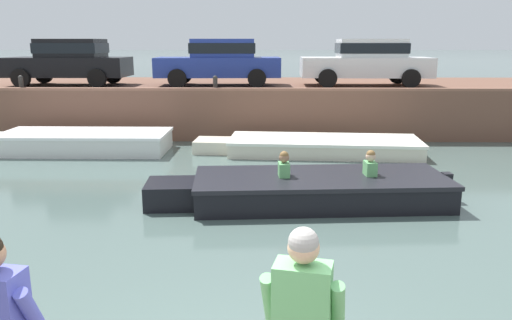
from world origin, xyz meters
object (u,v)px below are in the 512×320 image
object	(u,v)px
car_centre_white	(367,60)
person_seated_left	(2,320)
boat_moored_west_white	(77,142)
person_seated_right	(303,311)
mooring_bollard_west	(21,82)
car_leftmost_black	(70,60)
mooring_bollard_mid	(215,82)
boat_moored_central_cream	(315,146)
car_left_inner_blue	(220,60)
motorboat_passing	(309,189)

from	to	relation	value
car_centre_white	person_seated_left	bearing A→B (deg)	-109.67
boat_moored_west_white	person_seated_right	bearing A→B (deg)	-62.98
car_centre_white	mooring_bollard_west	size ratio (longest dim) A/B	9.68
car_leftmost_black	mooring_bollard_west	xyz separation A→B (m)	(-0.90, -1.71, -0.61)
person_seated_left	person_seated_right	xyz separation A→B (m)	(1.89, 0.12, 0.00)
mooring_bollard_mid	boat_moored_central_cream	bearing A→B (deg)	-33.69
car_leftmost_black	car_centre_white	size ratio (longest dim) A/B	0.93
boat_moored_central_cream	mooring_bollard_mid	xyz separation A→B (m)	(-2.89, 1.93, 1.58)
car_left_inner_blue	mooring_bollard_west	bearing A→B (deg)	-164.01
boat_moored_central_cream	person_seated_right	size ratio (longest dim) A/B	6.46
car_leftmost_black	person_seated_right	xyz separation A→B (m)	(6.81, -14.17, -1.10)
car_left_inner_blue	mooring_bollard_west	world-z (taller)	car_left_inner_blue
boat_moored_central_cream	mooring_bollard_west	world-z (taller)	mooring_bollard_west
boat_moored_west_white	mooring_bollard_west	xyz separation A→B (m)	(-2.27, 1.79, 1.52)
mooring_bollard_mid	person_seated_left	xyz separation A→B (m)	(-0.16, -12.58, -0.50)
boat_moored_central_cream	person_seated_left	bearing A→B (deg)	-106.00
boat_moored_west_white	car_leftmost_black	world-z (taller)	car_leftmost_black
motorboat_passing	mooring_bollard_mid	size ratio (longest dim) A/B	13.09
boat_moored_west_white	motorboat_passing	distance (m)	7.52
car_left_inner_blue	person_seated_left	world-z (taller)	car_left_inner_blue
motorboat_passing	mooring_bollard_mid	bearing A→B (deg)	110.50
motorboat_passing	person_seated_left	distance (m)	6.87
mooring_bollard_mid	car_leftmost_black	bearing A→B (deg)	161.37
mooring_bollard_west	person_seated_right	bearing A→B (deg)	-58.25
car_leftmost_black	car_centre_white	bearing A→B (deg)	-0.01
boat_moored_central_cream	mooring_bollard_west	size ratio (longest dim) A/B	14.00
boat_moored_central_cream	person_seated_left	world-z (taller)	person_seated_left
boat_moored_central_cream	person_seated_right	distance (m)	10.64
car_left_inner_blue	car_centre_white	size ratio (longest dim) A/B	0.97
car_left_inner_blue	mooring_bollard_west	size ratio (longest dim) A/B	9.43
mooring_bollard_west	car_left_inner_blue	bearing A→B (deg)	15.99
boat_moored_central_cream	person_seated_right	bearing A→B (deg)	-96.33
boat_moored_west_white	car_leftmost_black	xyz separation A→B (m)	(-1.37, 3.50, 2.12)
boat_moored_west_white	person_seated_right	world-z (taller)	person_seated_right
boat_moored_west_white	mooring_bollard_mid	xyz separation A→B (m)	(3.71, 1.79, 1.52)
boat_moored_west_white	person_seated_left	size ratio (longest dim) A/B	5.67
car_left_inner_blue	mooring_bollard_west	distance (m)	6.26
mooring_bollard_mid	motorboat_passing	bearing A→B (deg)	-69.50
car_leftmost_black	person_seated_right	world-z (taller)	car_leftmost_black
car_left_inner_blue	person_seated_left	distance (m)	14.34
car_leftmost_black	person_seated_left	bearing A→B (deg)	-71.00
car_centre_white	car_left_inner_blue	bearing A→B (deg)	179.96
motorboat_passing	car_centre_white	bearing A→B (deg)	71.88
mooring_bollard_mid	person_seated_left	bearing A→B (deg)	-90.73
boat_moored_west_white	car_centre_white	distance (m)	9.58
car_left_inner_blue	car_leftmost_black	bearing A→B (deg)	-179.97
boat_moored_west_white	car_leftmost_black	size ratio (longest dim) A/B	1.36
boat_moored_west_white	mooring_bollard_west	bearing A→B (deg)	141.73
boat_moored_west_white	car_leftmost_black	distance (m)	4.32
car_centre_white	person_seated_right	world-z (taller)	car_centre_white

